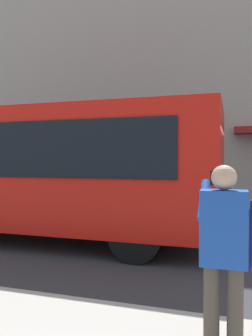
{
  "coord_description": "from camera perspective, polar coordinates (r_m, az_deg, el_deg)",
  "views": [
    {
      "loc": [
        -1.29,
        7.4,
        1.89
      ],
      "look_at": [
        0.88,
        0.54,
        1.72
      ],
      "focal_mm": 36.37,
      "sensor_mm": 36.0,
      "label": 1
    }
  ],
  "objects": [
    {
      "name": "pedestrian_photographer",
      "position": [
        3.17,
        16.12,
        -12.43
      ],
      "size": [
        0.53,
        0.52,
        1.7
      ],
      "color": "#4C4238",
      "rests_on": "sidewalk_curb"
    },
    {
      "name": "building_facade_far",
      "position": [
        14.83,
        12.5,
        17.34
      ],
      "size": [
        28.0,
        1.55,
        12.0
      ],
      "color": "#A89E8E",
      "rests_on": "ground_plane"
    },
    {
      "name": "red_bus",
      "position": [
        8.5,
        -16.29,
        -0.12
      ],
      "size": [
        9.05,
        2.54,
        3.08
      ],
      "color": "red",
      "rests_on": "ground_plane"
    },
    {
      "name": "ground_plane",
      "position": [
        7.75,
        7.61,
        -12.8
      ],
      "size": [
        60.0,
        60.0,
        0.0
      ],
      "primitive_type": "plane",
      "color": "#38383A"
    }
  ]
}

